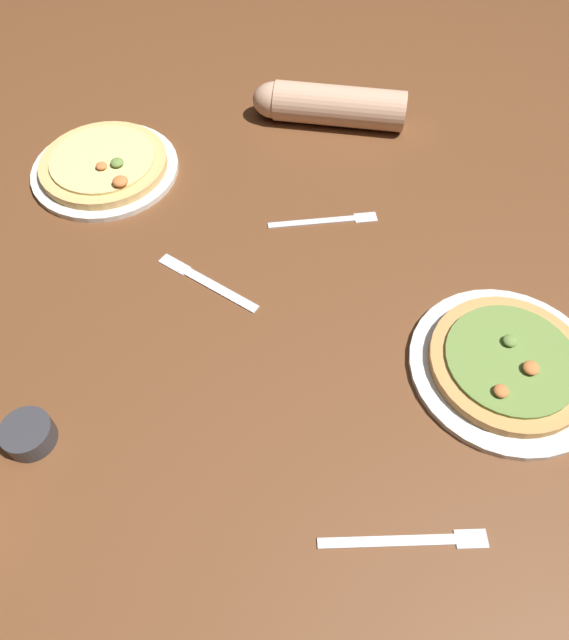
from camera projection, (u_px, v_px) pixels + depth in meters
name	position (u px, v px, depth m)	size (l,w,h in m)	color
ground_plane	(284.00, 332.00, 1.01)	(2.40, 2.40, 0.03)	brown
pizza_plate_near	(508.00, 365.00, 0.94)	(0.31, 0.31, 0.05)	silver
pizza_plate_far	(104.00, 166.00, 1.22)	(0.30, 0.30, 0.05)	silver
ramekin_sauce	(28.00, 434.00, 0.86)	(0.08, 0.08, 0.04)	#333338
fork_left	(407.00, 540.00, 0.79)	(0.23, 0.04, 0.01)	silver
knife_right	(207.00, 282.00, 1.05)	(0.19, 0.13, 0.01)	silver
fork_spare	(326.00, 220.00, 1.14)	(0.22, 0.05, 0.01)	silver
diner_arm	(325.00, 105.00, 1.29)	(0.34, 0.12, 0.09)	tan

